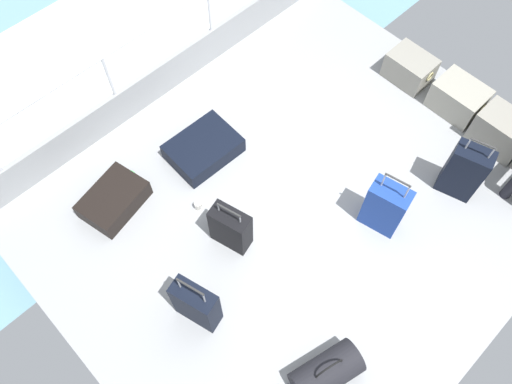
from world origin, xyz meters
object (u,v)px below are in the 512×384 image
(suitcase_5, at_px, (196,304))
(duffel_bag, at_px, (327,372))
(suitcase_2, at_px, (231,228))
(suitcase_4, at_px, (114,200))
(suitcase_3, at_px, (385,207))
(suitcase_0, at_px, (203,148))
(cargo_crate_1, at_px, (458,98))
(paper_cup, at_px, (198,205))
(cargo_crate_2, at_px, (501,131))
(cargo_crate_0, at_px, (410,68))
(suitcase_1, at_px, (464,171))

(suitcase_5, distance_m, duffel_bag, 1.27)
(suitcase_2, bearing_deg, suitcase_4, -151.85)
(suitcase_3, height_order, duffel_bag, suitcase_3)
(suitcase_3, bearing_deg, suitcase_0, -158.37)
(suitcase_3, bearing_deg, cargo_crate_1, 100.46)
(suitcase_0, bearing_deg, paper_cup, -46.28)
(cargo_crate_2, xyz_separation_m, suitcase_4, (-2.30, -3.53, -0.10))
(cargo_crate_1, xyz_separation_m, suitcase_2, (-0.57, -3.00, 0.09))
(cargo_crate_0, distance_m, suitcase_2, 2.97)
(cargo_crate_2, distance_m, suitcase_2, 3.15)
(suitcase_0, height_order, duffel_bag, duffel_bag)
(duffel_bag, bearing_deg, cargo_crate_2, 96.47)
(duffel_bag, xyz_separation_m, paper_cup, (-2.05, 0.30, -0.11))
(cargo_crate_1, xyz_separation_m, suitcase_1, (0.63, -0.89, 0.16))
(cargo_crate_1, height_order, suitcase_5, suitcase_5)
(duffel_bag, bearing_deg, suitcase_2, 168.97)
(cargo_crate_1, bearing_deg, suitcase_0, -121.56)
(cargo_crate_1, relative_size, paper_cup, 6.00)
(suitcase_2, bearing_deg, suitcase_0, 153.65)
(cargo_crate_0, bearing_deg, paper_cup, -97.93)
(suitcase_1, relative_size, suitcase_5, 1.06)
(suitcase_2, relative_size, paper_cup, 6.63)
(cargo_crate_0, distance_m, paper_cup, 3.00)
(suitcase_2, height_order, duffel_bag, suitcase_2)
(cargo_crate_2, relative_size, suitcase_1, 0.70)
(cargo_crate_0, bearing_deg, suitcase_5, -83.16)
(cargo_crate_1, height_order, suitcase_3, suitcase_3)
(suitcase_0, bearing_deg, cargo_crate_1, 58.44)
(cargo_crate_0, distance_m, duffel_bag, 3.65)
(suitcase_1, bearing_deg, cargo_crate_1, 125.21)
(cargo_crate_2, relative_size, duffel_bag, 0.89)
(suitcase_4, bearing_deg, suitcase_2, 28.15)
(cargo_crate_1, bearing_deg, suitcase_2, -100.83)
(cargo_crate_1, distance_m, suitcase_5, 3.74)
(suitcase_1, height_order, suitcase_3, suitcase_3)
(suitcase_0, bearing_deg, duffel_bag, -17.29)
(suitcase_3, bearing_deg, cargo_crate_2, 80.95)
(cargo_crate_0, height_order, suitcase_4, cargo_crate_0)
(cargo_crate_2, xyz_separation_m, paper_cup, (-1.68, -2.93, -0.16))
(cargo_crate_1, xyz_separation_m, cargo_crate_2, (0.60, -0.07, 0.02))
(suitcase_1, height_order, suitcase_2, suitcase_1)
(suitcase_3, xyz_separation_m, paper_cup, (-1.41, -1.23, -0.27))
(cargo_crate_2, bearing_deg, suitcase_0, -131.23)
(cargo_crate_1, height_order, cargo_crate_2, cargo_crate_2)
(suitcase_4, bearing_deg, suitcase_3, 41.99)
(suitcase_1, distance_m, suitcase_4, 3.58)
(suitcase_4, height_order, duffel_bag, duffel_bag)
(cargo_crate_0, relative_size, cargo_crate_1, 0.93)
(cargo_crate_2, bearing_deg, suitcase_5, -102.66)
(suitcase_3, bearing_deg, suitcase_4, -138.01)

